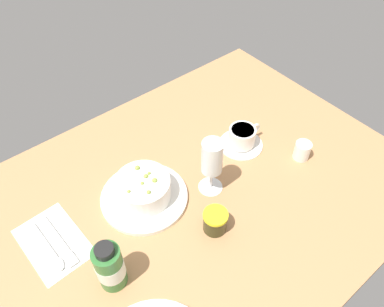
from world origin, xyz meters
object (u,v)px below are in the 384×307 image
object	(u,v)px
cutlery_setting	(54,243)
creamer_jug	(302,150)
porridge_bowl	(143,190)
sauce_bottle_green	(110,267)
jam_jar	(215,221)
coffee_cup	(242,138)
wine_glass	(212,160)

from	to	relation	value
cutlery_setting	creamer_jug	xyz separation A→B (cm)	(-65.80, 18.48, 2.44)
porridge_bowl	sauce_bottle_green	bearing A→B (deg)	38.49
creamer_jug	jam_jar	world-z (taller)	jam_jar
jam_jar	cutlery_setting	bearing A→B (deg)	-32.74
porridge_bowl	coffee_cup	distance (cm)	32.63
cutlery_setting	wine_glass	distance (cm)	41.96
cutlery_setting	coffee_cup	world-z (taller)	coffee_cup
coffee_cup	jam_jar	bearing A→B (deg)	33.17
porridge_bowl	wine_glass	world-z (taller)	wine_glass
jam_jar	porridge_bowl	bearing A→B (deg)	-65.41
porridge_bowl	creamer_jug	world-z (taller)	porridge_bowl
coffee_cup	sauce_bottle_green	world-z (taller)	sauce_bottle_green
porridge_bowl	creamer_jug	size ratio (longest dim) A/B	3.85
sauce_bottle_green	coffee_cup	bearing A→B (deg)	-166.59
porridge_bowl	cutlery_setting	size ratio (longest dim) A/B	1.14
coffee_cup	creamer_jug	xyz separation A→B (cm)	(-9.55, 13.94, -0.17)
wine_glass	jam_jar	xyz separation A→B (cm)	(7.36, 9.95, -7.88)
coffee_cup	creamer_jug	bearing A→B (deg)	124.42
creamer_jug	cutlery_setting	bearing A→B (deg)	-15.68
coffee_cup	porridge_bowl	bearing A→B (deg)	-3.33
wine_glass	coffee_cup	bearing A→B (deg)	-160.61
porridge_bowl	creamer_jug	bearing A→B (deg)	159.39
cutlery_setting	coffee_cup	bearing A→B (deg)	175.39
creamer_jug	sauce_bottle_green	xyz separation A→B (cm)	(59.47, -2.04, 3.58)
creamer_jug	coffee_cup	bearing A→B (deg)	-55.58
cutlery_setting	jam_jar	size ratio (longest dim) A/B	3.26
porridge_bowl	wine_glass	distance (cm)	18.95
cutlery_setting	wine_glass	xyz separation A→B (cm)	(-39.21, 10.53, 10.59)
creamer_jug	wine_glass	xyz separation A→B (cm)	(26.59, -7.95, 8.15)
sauce_bottle_green	wine_glass	bearing A→B (deg)	-169.82
porridge_bowl	cutlery_setting	xyz separation A→B (cm)	(23.68, -2.64, -3.12)
porridge_bowl	coffee_cup	xyz separation A→B (cm)	(-32.57, 1.90, -0.51)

